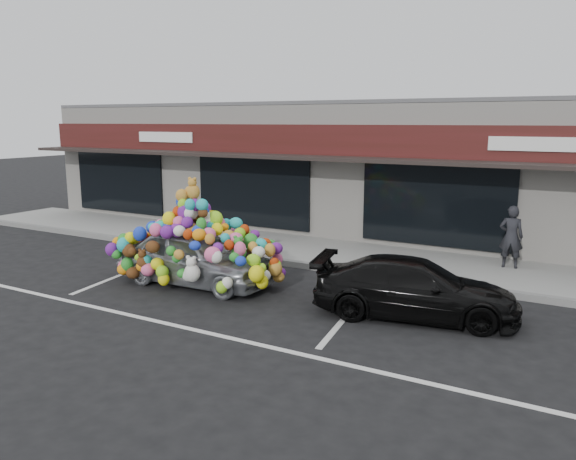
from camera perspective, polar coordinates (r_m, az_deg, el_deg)
The scene contains 10 objects.
ground at distance 12.60m, azimuth -5.63°, elevation -6.16°, with size 90.00×90.00×0.00m, color black.
shop_building at distance 19.61m, azimuth 8.62°, elevation 6.39°, with size 24.00×7.20×4.31m.
sidewalk at distance 15.90m, azimuth 2.66°, elevation -2.20°, with size 26.00×3.00×0.15m, color gray.
kerb at distance 14.62m, azimuth -0.00°, elevation -3.37°, with size 26.00×0.18×0.16m, color slate.
parking_stripe_left at distance 14.75m, azimuth -15.44°, elevation -3.94°, with size 0.12×4.40×0.01m, color silver.
parking_stripe_mid at distance 11.47m, azimuth 6.60°, elevation -7.91°, with size 0.12×4.40×0.01m, color silver.
lane_line at distance 9.75m, azimuth -3.72°, elevation -11.37°, with size 14.00×0.12×0.01m, color silver.
toy_car at distance 13.02m, azimuth -9.42°, elevation -2.04°, with size 2.77×4.09×2.36m.
black_sedan at distance 11.07m, azimuth 12.76°, elevation -5.81°, with size 3.87×1.57×1.12m, color black.
pedestrian_a at distance 14.77m, azimuth 21.72°, elevation -0.64°, with size 0.57×0.37×1.55m, color #232429.
Camera 1 is at (6.96, -9.82, 3.72)m, focal length 35.00 mm.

